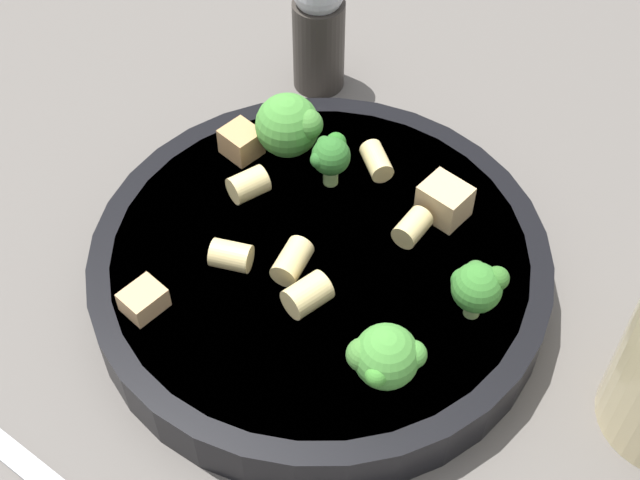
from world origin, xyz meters
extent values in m
plane|color=#5B5651|center=(0.00, 0.00, 0.00)|extent=(2.00, 2.00, 0.00)
cylinder|color=black|center=(0.00, 0.00, 0.02)|extent=(0.26, 0.26, 0.03)
cylinder|color=beige|center=(0.00, 0.00, 0.03)|extent=(0.24, 0.24, 0.01)
torus|color=black|center=(0.00, 0.00, 0.03)|extent=(0.26, 0.26, 0.00)
cylinder|color=#93B766|center=(-0.05, -0.02, 0.04)|extent=(0.01, 0.01, 0.01)
sphere|color=#2D6B28|center=(-0.05, -0.02, 0.05)|extent=(0.02, 0.02, 0.02)
sphere|color=#2A6F24|center=(-0.06, -0.02, 0.06)|extent=(0.01, 0.01, 0.01)
sphere|color=#2B6628|center=(-0.04, -0.02, 0.06)|extent=(0.01, 0.01, 0.01)
sphere|color=#2F662A|center=(-0.05, -0.03, 0.06)|extent=(0.01, 0.01, 0.01)
cylinder|color=#9EC175|center=(0.06, 0.07, 0.04)|extent=(0.01, 0.01, 0.01)
sphere|color=#478E38|center=(0.06, 0.07, 0.05)|extent=(0.03, 0.03, 0.03)
sphere|color=#458033|center=(0.06, 0.06, 0.06)|extent=(0.02, 0.02, 0.02)
sphere|color=#428F31|center=(0.07, 0.07, 0.06)|extent=(0.01, 0.01, 0.01)
sphere|color=#468A36|center=(0.05, 0.08, 0.06)|extent=(0.01, 0.01, 0.01)
cylinder|color=#93B766|center=(0.00, 0.09, 0.04)|extent=(0.01, 0.01, 0.01)
sphere|color=#387A2D|center=(0.00, 0.09, 0.05)|extent=(0.03, 0.03, 0.03)
sphere|color=#32712A|center=(0.00, 0.08, 0.06)|extent=(0.01, 0.01, 0.01)
sphere|color=#346C28|center=(-0.01, 0.10, 0.06)|extent=(0.01, 0.01, 0.01)
sphere|color=#35692B|center=(-0.01, 0.09, 0.06)|extent=(0.01, 0.01, 0.01)
cylinder|color=#9EC175|center=(-0.06, -0.06, 0.04)|extent=(0.01, 0.01, 0.01)
sphere|color=#478E38|center=(-0.06, -0.06, 0.05)|extent=(0.04, 0.04, 0.04)
sphere|color=#458335|center=(-0.06, -0.04, 0.06)|extent=(0.02, 0.02, 0.02)
sphere|color=#3F9135|center=(-0.07, -0.07, 0.06)|extent=(0.01, 0.01, 0.01)
cylinder|color=#E0C67F|center=(-0.07, 0.00, 0.04)|extent=(0.03, 0.03, 0.01)
cylinder|color=#E0C67F|center=(-0.02, -0.06, 0.04)|extent=(0.03, 0.03, 0.02)
cylinder|color=#E0C67F|center=(0.02, -0.01, 0.04)|extent=(0.03, 0.02, 0.02)
cylinder|color=#E0C67F|center=(0.03, -0.04, 0.04)|extent=(0.02, 0.03, 0.02)
cylinder|color=#E0C67F|center=(-0.03, 0.04, 0.04)|extent=(0.02, 0.02, 0.02)
cylinder|color=#E0C67F|center=(0.04, 0.01, 0.04)|extent=(0.03, 0.03, 0.02)
cube|color=tan|center=(0.08, -0.07, 0.04)|extent=(0.03, 0.02, 0.01)
cube|color=tan|center=(-0.05, -0.08, 0.04)|extent=(0.03, 0.03, 0.02)
cube|color=tan|center=(-0.06, 0.05, 0.04)|extent=(0.03, 0.03, 0.02)
cylinder|color=#332D28|center=(-0.16, -0.09, 0.03)|extent=(0.04, 0.04, 0.07)
cube|color=#B2B2B7|center=(0.17, -0.10, 0.00)|extent=(0.03, 0.10, 0.01)
camera|label=1|loc=(0.28, 0.15, 0.42)|focal=50.00mm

